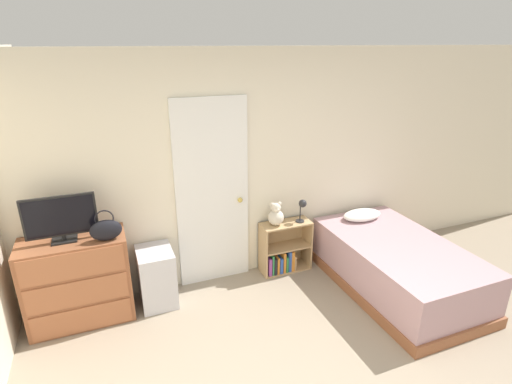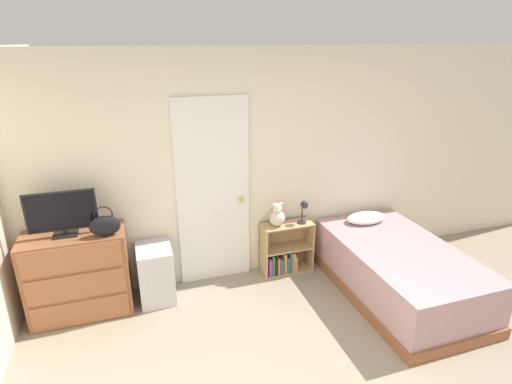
{
  "view_description": "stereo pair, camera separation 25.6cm",
  "coord_description": "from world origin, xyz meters",
  "px_view_note": "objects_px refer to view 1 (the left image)",
  "views": [
    {
      "loc": [
        -1.35,
        -1.64,
        2.59
      ],
      "look_at": [
        0.12,
        2.04,
        1.09
      ],
      "focal_mm": 28.0,
      "sensor_mm": 36.0,
      "label": 1
    },
    {
      "loc": [
        -1.11,
        -1.73,
        2.59
      ],
      "look_at": [
        0.12,
        2.04,
        1.09
      ],
      "focal_mm": 28.0,
      "sensor_mm": 36.0,
      "label": 2
    }
  ],
  "objects_px": {
    "storage_bin": "(157,277)",
    "desk_lamp": "(302,206)",
    "dresser": "(78,281)",
    "bookshelf": "(283,252)",
    "bed": "(396,265)",
    "teddy_bear": "(276,215)",
    "handbag": "(106,230)",
    "tv": "(60,218)"
  },
  "relations": [
    {
      "from": "tv",
      "to": "handbag",
      "type": "distance_m",
      "value": 0.4
    },
    {
      "from": "storage_bin",
      "to": "teddy_bear",
      "type": "height_order",
      "value": "teddy_bear"
    },
    {
      "from": "dresser",
      "to": "bed",
      "type": "relative_size",
      "value": 0.5
    },
    {
      "from": "handbag",
      "to": "teddy_bear",
      "type": "xyz_separation_m",
      "value": [
        1.81,
        0.22,
        -0.25
      ]
    },
    {
      "from": "tv",
      "to": "desk_lamp",
      "type": "height_order",
      "value": "tv"
    },
    {
      "from": "handbag",
      "to": "teddy_bear",
      "type": "distance_m",
      "value": 1.84
    },
    {
      "from": "handbag",
      "to": "bed",
      "type": "relative_size",
      "value": 0.16
    },
    {
      "from": "dresser",
      "to": "storage_bin",
      "type": "xyz_separation_m",
      "value": [
        0.73,
        0.01,
        -0.14
      ]
    },
    {
      "from": "handbag",
      "to": "desk_lamp",
      "type": "xyz_separation_m",
      "value": [
        2.12,
        0.19,
        -0.17
      ]
    },
    {
      "from": "bookshelf",
      "to": "bed",
      "type": "height_order",
      "value": "bed"
    },
    {
      "from": "storage_bin",
      "to": "desk_lamp",
      "type": "bearing_deg",
      "value": 1.74
    },
    {
      "from": "handbag",
      "to": "bed",
      "type": "distance_m",
      "value": 3.04
    },
    {
      "from": "tv",
      "to": "storage_bin",
      "type": "bearing_deg",
      "value": 0.58
    },
    {
      "from": "bookshelf",
      "to": "bed",
      "type": "xyz_separation_m",
      "value": [
        0.99,
        -0.81,
        0.05
      ]
    },
    {
      "from": "bookshelf",
      "to": "handbag",
      "type": "bearing_deg",
      "value": -173.28
    },
    {
      "from": "desk_lamp",
      "to": "bed",
      "type": "height_order",
      "value": "desk_lamp"
    },
    {
      "from": "tv",
      "to": "bookshelf",
      "type": "height_order",
      "value": "tv"
    },
    {
      "from": "tv",
      "to": "bed",
      "type": "bearing_deg",
      "value": -12.26
    },
    {
      "from": "desk_lamp",
      "to": "bookshelf",
      "type": "bearing_deg",
      "value": 169.79
    },
    {
      "from": "storage_bin",
      "to": "bookshelf",
      "type": "xyz_separation_m",
      "value": [
        1.49,
        0.09,
        -0.07
      ]
    },
    {
      "from": "tv",
      "to": "bed",
      "type": "distance_m",
      "value": 3.44
    },
    {
      "from": "bookshelf",
      "to": "desk_lamp",
      "type": "height_order",
      "value": "desk_lamp"
    },
    {
      "from": "bookshelf",
      "to": "teddy_bear",
      "type": "height_order",
      "value": "teddy_bear"
    },
    {
      "from": "handbag",
      "to": "dresser",
      "type": "bearing_deg",
      "value": 158.05
    },
    {
      "from": "dresser",
      "to": "teddy_bear",
      "type": "relative_size",
      "value": 3.39
    },
    {
      "from": "storage_bin",
      "to": "bookshelf",
      "type": "distance_m",
      "value": 1.5
    },
    {
      "from": "storage_bin",
      "to": "bookshelf",
      "type": "bearing_deg",
      "value": 3.46
    },
    {
      "from": "teddy_bear",
      "to": "bookshelf",
      "type": "bearing_deg",
      "value": 0.78
    },
    {
      "from": "dresser",
      "to": "desk_lamp",
      "type": "height_order",
      "value": "desk_lamp"
    },
    {
      "from": "tv",
      "to": "teddy_bear",
      "type": "distance_m",
      "value": 2.21
    },
    {
      "from": "tv",
      "to": "desk_lamp",
      "type": "relative_size",
      "value": 2.23
    },
    {
      "from": "dresser",
      "to": "bookshelf",
      "type": "distance_m",
      "value": 2.23
    },
    {
      "from": "bookshelf",
      "to": "teddy_bear",
      "type": "xyz_separation_m",
      "value": [
        -0.1,
        -0.0,
        0.5
      ]
    },
    {
      "from": "handbag",
      "to": "storage_bin",
      "type": "relative_size",
      "value": 0.49
    },
    {
      "from": "storage_bin",
      "to": "bookshelf",
      "type": "height_order",
      "value": "bookshelf"
    },
    {
      "from": "handbag",
      "to": "bookshelf",
      "type": "bearing_deg",
      "value": 6.72
    },
    {
      "from": "storage_bin",
      "to": "bed",
      "type": "distance_m",
      "value": 2.59
    },
    {
      "from": "desk_lamp",
      "to": "handbag",
      "type": "bearing_deg",
      "value": -174.97
    },
    {
      "from": "desk_lamp",
      "to": "dresser",
      "type": "bearing_deg",
      "value": -178.56
    },
    {
      "from": "dresser",
      "to": "bed",
      "type": "xyz_separation_m",
      "value": [
        3.21,
        -0.71,
        -0.16
      ]
    },
    {
      "from": "teddy_bear",
      "to": "storage_bin",
      "type": "bearing_deg",
      "value": -176.34
    },
    {
      "from": "dresser",
      "to": "desk_lamp",
      "type": "bearing_deg",
      "value": 1.44
    }
  ]
}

